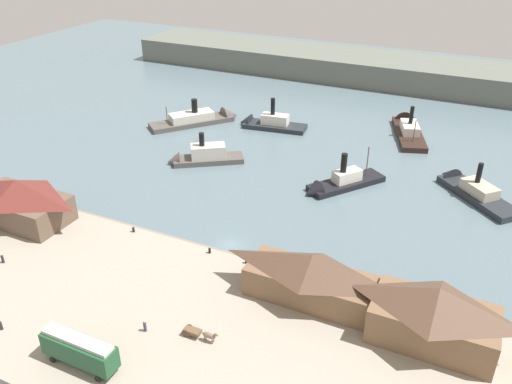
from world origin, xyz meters
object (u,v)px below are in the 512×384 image
ferry_shed_customs_shed (311,277)px  pedestrian_standing_center (1,325)px  mooring_post_west (210,251)px  ferry_moored_east (337,184)px  pedestrian_by_tram (145,326)px  ferry_departing_north (200,157)px  ferry_approaching_west (203,118)px  ferry_outer_harbor (266,123)px  ferry_shed_central_terminal (20,200)px  mooring_post_center_east (133,230)px  ferry_approaching_east (469,188)px  street_tram (79,349)px  horse_cart (200,333)px  ferry_shed_east_terminal (435,315)px  mooring_post_center_west (246,261)px  ferry_mid_harbor (407,128)px  pedestrian_walking_west (3,259)px

ferry_shed_customs_shed → pedestrian_standing_center: 44.18m
mooring_post_west → ferry_moored_east: size_ratio=0.05×
pedestrian_by_tram → ferry_departing_north: bearing=112.9°
pedestrian_standing_center → ferry_approaching_west: 85.29m
pedestrian_by_tram → ferry_outer_harbor: 81.35m
mooring_post_west → ferry_moored_east: bearing=70.6°
ferry_shed_central_terminal → ferry_approaching_west: bearing=86.9°
mooring_post_center_east → ferry_approaching_east: bearing=39.4°
ferry_shed_customs_shed → ferry_outer_harbor: bearing=119.6°
street_tram → mooring_post_west: street_tram is taller
horse_cart → pedestrian_by_tram: horse_cart is taller
ferry_moored_east → ferry_approaching_east: 27.43m
ferry_shed_east_terminal → ferry_outer_harbor: 83.83m
ferry_approaching_east → ferry_shed_central_terminal: bearing=-146.7°
ferry_shed_east_terminal → ferry_moored_east: ferry_shed_east_terminal is taller
mooring_post_center_east → mooring_post_center_west: bearing=0.5°
ferry_shed_east_terminal → mooring_post_west: (-37.17, 4.98, -4.01)m
mooring_post_center_east → ferry_mid_harbor: bearing=64.6°
ferry_approaching_east → ferry_approaching_west: 72.04m
ferry_shed_customs_shed → mooring_post_center_west: bearing=163.3°
street_tram → pedestrian_walking_west: bearing=156.8°
ferry_mid_harbor → ferry_moored_east: bearing=-100.3°
ferry_outer_harbor → ferry_approaching_east: bearing=-16.5°
ferry_outer_harbor → ferry_departing_north: bearing=-99.7°
ferry_outer_harbor → ferry_mid_harbor: (35.33, 13.31, -0.11)m
horse_cart → pedestrian_standing_center: size_ratio=3.31×
ferry_shed_east_terminal → pedestrian_standing_center: size_ratio=10.23×
street_tram → pedestrian_by_tram: 9.42m
ferry_shed_central_terminal → mooring_post_center_west: (43.79, 5.49, -3.80)m
mooring_post_center_west → ferry_mid_harbor: bearing=80.6°
pedestrian_standing_center → ferry_moored_east: ferry_moored_east is taller
pedestrian_walking_west → ferry_outer_harbor: size_ratio=0.09×
mooring_post_center_west → ferry_departing_north: 42.78m
pedestrian_by_tram → ferry_approaching_east: bearing=60.3°
ferry_moored_east → street_tram: bearing=-103.0°
ferry_shed_east_terminal → mooring_post_west: size_ratio=18.44×
pedestrian_walking_west → ferry_shed_customs_shed: bearing=15.2°
ferry_shed_east_terminal → horse_cart: size_ratio=3.09×
mooring_post_west → mooring_post_center_west: same height
horse_cart → mooring_post_center_east: size_ratio=5.97×
ferry_moored_east → ferry_approaching_east: (25.61, 9.83, 0.00)m
pedestrian_standing_center → ferry_departing_north: size_ratio=0.09×
ferry_shed_customs_shed → street_tram: bearing=-131.6°
mooring_post_center_east → ferry_outer_harbor: (-0.68, 59.51, -0.45)m
mooring_post_center_west → mooring_post_center_east: bearing=-179.5°
mooring_post_center_east → ferry_approaching_west: (-17.93, 55.45, -0.44)m
mooring_post_center_east → ferry_outer_harbor: 59.52m
ferry_shed_central_terminal → pedestrian_by_tram: size_ratio=10.35×
ferry_shed_customs_shed → mooring_post_center_west: ferry_shed_customs_shed is taller
horse_cart → ferry_departing_north: size_ratio=0.31×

